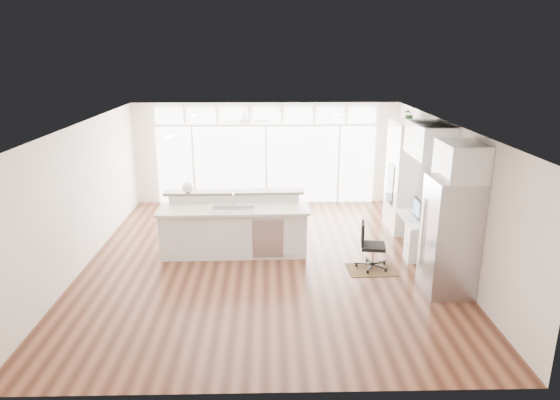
{
  "coord_description": "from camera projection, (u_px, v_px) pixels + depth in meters",
  "views": [
    {
      "loc": [
        0.06,
        -9.15,
        4.02
      ],
      "look_at": [
        0.29,
        0.6,
        1.07
      ],
      "focal_mm": 32.0,
      "sensor_mm": 36.0,
      "label": 1
    }
  ],
  "objects": [
    {
      "name": "wall_left",
      "position": [
        81.0,
        197.0,
        9.44
      ],
      "size": [
        0.04,
        8.0,
        2.7
      ],
      "primitive_type": "cube",
      "color": "#F1E1D1",
      "rests_on": "floor"
    },
    {
      "name": "glass_wall",
      "position": [
        266.0,
        165.0,
        13.38
      ],
      "size": [
        5.8,
        0.06,
        2.08
      ],
      "primitive_type": "cube",
      "color": "white",
      "rests_on": "wall_back"
    },
    {
      "name": "transom_row",
      "position": [
        266.0,
        115.0,
        13.0
      ],
      "size": [
        5.9,
        0.06,
        0.4
      ],
      "primitive_type": "cube",
      "color": "white",
      "rests_on": "wall_back"
    },
    {
      "name": "refrigerator",
      "position": [
        450.0,
        236.0,
        8.4
      ],
      "size": [
        0.76,
        0.9,
        2.0
      ],
      "primitive_type": "cube",
      "color": "#A4A3A8",
      "rests_on": "floor"
    },
    {
      "name": "office_chair",
      "position": [
        373.0,
        246.0,
        9.46
      ],
      "size": [
        0.53,
        0.5,
        0.9
      ],
      "primitive_type": "cube",
      "rotation": [
        0.0,
        0.0,
        -0.16
      ],
      "color": "black",
      "rests_on": "floor"
    },
    {
      "name": "monitor",
      "position": [
        418.0,
        208.0,
        9.99
      ],
      "size": [
        0.09,
        0.5,
        0.42
      ],
      "primitive_type": "cube",
      "rotation": [
        0.0,
        0.0,
        -0.01
      ],
      "color": "black",
      "rests_on": "desk_nook"
    },
    {
      "name": "framed_photos",
      "position": [
        430.0,
        180.0,
        10.47
      ],
      "size": [
        0.06,
        0.22,
        0.8
      ],
      "primitive_type": "cube",
      "color": "black",
      "rests_on": "wall_right"
    },
    {
      "name": "desk_nook",
      "position": [
        419.0,
        236.0,
        10.16
      ],
      "size": [
        0.72,
        1.3,
        0.76
      ],
      "primitive_type": "cube",
      "color": "white",
      "rests_on": "floor"
    },
    {
      "name": "potted_plant",
      "position": [
        410.0,
        116.0,
        10.95
      ],
      "size": [
        0.33,
        0.36,
        0.25
      ],
      "primitive_type": "imported",
      "rotation": [
        0.0,
        0.0,
        0.17
      ],
      "color": "#224F22",
      "rests_on": "oven_cabinet"
    },
    {
      "name": "rug",
      "position": [
        371.0,
        270.0,
        9.48
      ],
      "size": [
        0.92,
        0.69,
        0.01
      ],
      "primitive_type": "cube",
      "rotation": [
        0.0,
        0.0,
        0.04
      ],
      "color": "#332010",
      "rests_on": "floor"
    },
    {
      "name": "upper_cabinets",
      "position": [
        430.0,
        140.0,
        9.59
      ],
      "size": [
        0.64,
        1.3,
        0.64
      ],
      "primitive_type": "cube",
      "color": "white",
      "rests_on": "wall_right"
    },
    {
      "name": "kitchen_island",
      "position": [
        234.0,
        226.0,
        10.08
      ],
      "size": [
        3.04,
        1.19,
        1.2
      ],
      "primitive_type": "cube",
      "rotation": [
        0.0,
        0.0,
        0.02
      ],
      "color": "white",
      "rests_on": "floor"
    },
    {
      "name": "wall_front",
      "position": [
        264.0,
        293.0,
        5.7
      ],
      "size": [
        7.0,
        0.04,
        2.7
      ],
      "primitive_type": "cube",
      "color": "#F1E1D1",
      "rests_on": "floor"
    },
    {
      "name": "fishbowl",
      "position": [
        188.0,
        187.0,
        10.22
      ],
      "size": [
        0.23,
        0.23,
        0.22
      ],
      "primitive_type": "sphere",
      "rotation": [
        0.0,
        0.0,
        -0.04
      ],
      "color": "white",
      "rests_on": "kitchen_island"
    },
    {
      "name": "recessed_lights",
      "position": [
        265.0,
        124.0,
        9.33
      ],
      "size": [
        3.4,
        3.0,
        0.02
      ],
      "primitive_type": "cube",
      "color": "white",
      "rests_on": "ceiling"
    },
    {
      "name": "oven_cabinet",
      "position": [
        405.0,
        176.0,
        11.35
      ],
      "size": [
        0.64,
        1.2,
        2.5
      ],
      "primitive_type": "cube",
      "color": "white",
      "rests_on": "floor"
    },
    {
      "name": "ceiling_fan",
      "position": [
        245.0,
        117.0,
        11.86
      ],
      "size": [
        1.16,
        1.16,
        0.32
      ],
      "primitive_type": "cube",
      "color": "white",
      "rests_on": "ceiling"
    },
    {
      "name": "desk_window",
      "position": [
        441.0,
        180.0,
        9.83
      ],
      "size": [
        0.04,
        0.85,
        0.85
      ],
      "primitive_type": "cube",
      "color": "white",
      "rests_on": "wall_right"
    },
    {
      "name": "wall_right",
      "position": [
        447.0,
        194.0,
        9.6
      ],
      "size": [
        0.04,
        8.0,
        2.7
      ],
      "primitive_type": "cube",
      "color": "#F1E1D1",
      "rests_on": "floor"
    },
    {
      "name": "ceiling",
      "position": [
        265.0,
        125.0,
        9.13
      ],
      "size": [
        7.0,
        8.0,
        0.02
      ],
      "primitive_type": "cube",
      "color": "white",
      "rests_on": "wall_back"
    },
    {
      "name": "floor",
      "position": [
        266.0,
        261.0,
        9.92
      ],
      "size": [
        7.0,
        8.0,
        0.02
      ],
      "primitive_type": "cube",
      "color": "#452215",
      "rests_on": "ground"
    },
    {
      "name": "wall_back",
      "position": [
        266.0,
        154.0,
        13.35
      ],
      "size": [
        7.0,
        0.04,
        2.7
      ],
      "primitive_type": "cube",
      "color": "#F1E1D1",
      "rests_on": "floor"
    },
    {
      "name": "keyboard",
      "position": [
        409.0,
        218.0,
        10.04
      ],
      "size": [
        0.13,
        0.31,
        0.02
      ],
      "primitive_type": "cube",
      "rotation": [
        0.0,
        0.0,
        0.05
      ],
      "color": "white",
      "rests_on": "desk_nook"
    },
    {
      "name": "fridge_cabinet",
      "position": [
        461.0,
        161.0,
        8.03
      ],
      "size": [
        0.64,
        0.9,
        0.6
      ],
      "primitive_type": "cube",
      "color": "white",
      "rests_on": "wall_right"
    }
  ]
}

